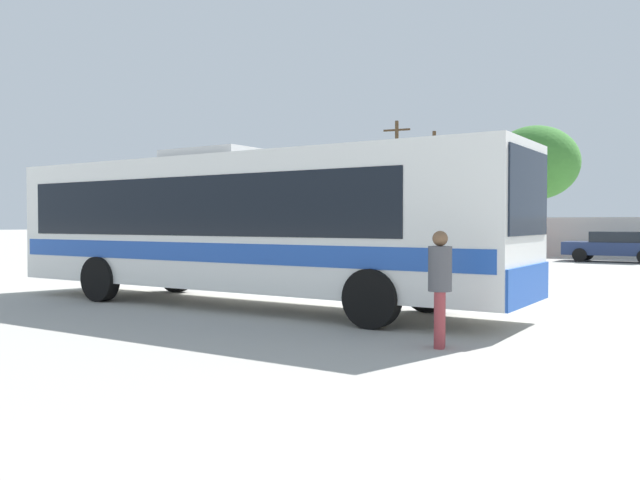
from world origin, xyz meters
TOP-DOWN VIEW (x-y plane):
  - ground_plane at (0.00, 10.00)m, footprint 300.00×300.00m
  - perimeter_wall at (0.00, 24.69)m, footprint 80.00×0.30m
  - coach_bus_white_blue at (-0.14, -0.17)m, footprint 12.39×3.27m
  - attendant_by_bus_door at (5.56, -2.05)m, footprint 0.45×0.45m
  - parked_car_leftmost_grey at (-9.53, 21.14)m, footprint 4.49×2.05m
  - parked_car_second_red at (-3.43, 21.71)m, footprint 4.20×2.06m
  - parked_car_third_dark_blue at (3.07, 21.67)m, footprint 4.50×2.20m
  - utility_pole_near at (-9.32, 27.99)m, footprint 1.80×0.28m
  - utility_pole_far at (-11.50, 26.91)m, footprint 1.78×0.53m
  - roadside_tree_left at (-14.13, 27.72)m, footprint 4.94×4.94m
  - roadside_tree_midleft at (-3.88, 31.51)m, footprint 5.63×5.63m

SIDE VIEW (x-z plane):
  - ground_plane at x=0.00m, z-range 0.00..0.00m
  - parked_car_third_dark_blue at x=3.07m, z-range 0.05..1.46m
  - parked_car_second_red at x=-3.43m, z-range 0.04..1.54m
  - parked_car_leftmost_grey at x=-9.53m, z-range 0.04..1.54m
  - attendant_by_bus_door at x=5.56m, z-range 0.11..1.82m
  - perimeter_wall at x=0.00m, z-range 0.00..2.10m
  - coach_bus_white_blue at x=-0.14m, z-range 0.12..3.60m
  - utility_pole_near at x=-9.32m, z-range 0.18..7.97m
  - utility_pole_far at x=-11.50m, z-range 0.18..8.71m
  - roadside_tree_left at x=-14.13m, z-range 1.18..7.76m
  - roadside_tree_midleft at x=-3.88m, z-range 1.64..9.72m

